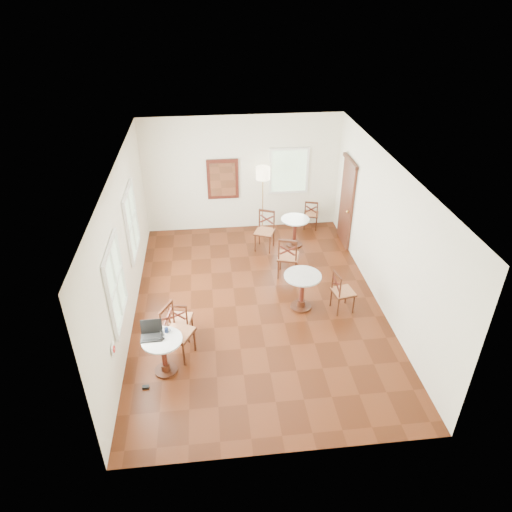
{
  "coord_description": "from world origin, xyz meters",
  "views": [
    {
      "loc": [
        -0.88,
        -7.62,
        5.86
      ],
      "look_at": [
        0.0,
        0.3,
        1.0
      ],
      "focal_mm": 32.54,
      "sensor_mm": 36.0,
      "label": 1
    }
  ],
  "objects_px": {
    "chair_back_a": "(311,214)",
    "power_adapter": "(146,387)",
    "floor_lamp": "(263,178)",
    "water_glass": "(162,333)",
    "chair_near_b": "(177,332)",
    "chair_mid_a": "(288,257)",
    "cafe_table_mid": "(302,288)",
    "navy_mug": "(167,330)",
    "cafe_table_back": "(295,229)",
    "chair_near_a": "(181,319)",
    "laptop": "(152,332)",
    "chair_back_b": "(265,231)",
    "chair_mid_b": "(342,292)",
    "mouse": "(162,338)",
    "cafe_table_near": "(163,352)"
  },
  "relations": [
    {
      "from": "cafe_table_mid",
      "to": "power_adapter",
      "type": "height_order",
      "value": "cafe_table_mid"
    },
    {
      "from": "cafe_table_near",
      "to": "chair_back_b",
      "type": "xyz_separation_m",
      "value": [
        2.22,
        3.97,
        0.04
      ]
    },
    {
      "from": "cafe_table_back",
      "to": "floor_lamp",
      "type": "distance_m",
      "value": 1.51
    },
    {
      "from": "cafe_table_near",
      "to": "chair_near_a",
      "type": "relative_size",
      "value": 0.84
    },
    {
      "from": "cafe_table_near",
      "to": "water_glass",
      "type": "xyz_separation_m",
      "value": [
        0.01,
        0.08,
        0.33
      ]
    },
    {
      "from": "laptop",
      "to": "water_glass",
      "type": "relative_size",
      "value": 3.16
    },
    {
      "from": "cafe_table_mid",
      "to": "cafe_table_back",
      "type": "distance_m",
      "value": 2.56
    },
    {
      "from": "chair_near_b",
      "to": "chair_mid_a",
      "type": "height_order",
      "value": "chair_near_b"
    },
    {
      "from": "chair_mid_b",
      "to": "chair_back_b",
      "type": "relative_size",
      "value": 0.92
    },
    {
      "from": "chair_back_b",
      "to": "mouse",
      "type": "bearing_deg",
      "value": -96.27
    },
    {
      "from": "chair_back_a",
      "to": "cafe_table_back",
      "type": "bearing_deg",
      "value": 71.19
    },
    {
      "from": "chair_back_a",
      "to": "water_glass",
      "type": "bearing_deg",
      "value": 69.49
    },
    {
      "from": "laptop",
      "to": "mouse",
      "type": "distance_m",
      "value": 0.21
    },
    {
      "from": "chair_back_a",
      "to": "navy_mug",
      "type": "height_order",
      "value": "chair_back_a"
    },
    {
      "from": "chair_near_b",
      "to": "floor_lamp",
      "type": "height_order",
      "value": "floor_lamp"
    },
    {
      "from": "laptop",
      "to": "navy_mug",
      "type": "height_order",
      "value": "laptop"
    },
    {
      "from": "floor_lamp",
      "to": "mouse",
      "type": "bearing_deg",
      "value": -115.14
    },
    {
      "from": "cafe_table_mid",
      "to": "chair_back_b",
      "type": "xyz_separation_m",
      "value": [
        -0.44,
        2.46,
        0.0
      ]
    },
    {
      "from": "chair_mid_a",
      "to": "navy_mug",
      "type": "xyz_separation_m",
      "value": [
        -2.5,
        -2.53,
        0.26
      ]
    },
    {
      "from": "cafe_table_mid",
      "to": "chair_back_b",
      "type": "distance_m",
      "value": 2.5
    },
    {
      "from": "chair_mid_a",
      "to": "water_glass",
      "type": "height_order",
      "value": "chair_mid_a"
    },
    {
      "from": "chair_back_b",
      "to": "mouse",
      "type": "xyz_separation_m",
      "value": [
        -2.22,
        -3.98,
        0.25
      ]
    },
    {
      "from": "chair_mid_a",
      "to": "chair_back_a",
      "type": "bearing_deg",
      "value": -97.94
    },
    {
      "from": "floor_lamp",
      "to": "water_glass",
      "type": "bearing_deg",
      "value": -115.46
    },
    {
      "from": "chair_near_b",
      "to": "chair_back_a",
      "type": "xyz_separation_m",
      "value": [
        3.36,
        4.51,
        -0.1
      ]
    },
    {
      "from": "floor_lamp",
      "to": "mouse",
      "type": "xyz_separation_m",
      "value": [
        -2.27,
        -4.84,
        -0.78
      ]
    },
    {
      "from": "chair_near_b",
      "to": "chair_back_b",
      "type": "height_order",
      "value": "chair_near_b"
    },
    {
      "from": "chair_mid_a",
      "to": "chair_mid_b",
      "type": "bearing_deg",
      "value": 138.99
    },
    {
      "from": "chair_near_a",
      "to": "navy_mug",
      "type": "height_order",
      "value": "chair_near_a"
    },
    {
      "from": "chair_near_a",
      "to": "laptop",
      "type": "distance_m",
      "value": 0.92
    },
    {
      "from": "chair_mid_b",
      "to": "laptop",
      "type": "relative_size",
      "value": 2.48
    },
    {
      "from": "cafe_table_mid",
      "to": "power_adapter",
      "type": "bearing_deg",
      "value": -147.89
    },
    {
      "from": "navy_mug",
      "to": "cafe_table_back",
      "type": "bearing_deg",
      "value": 53.14
    },
    {
      "from": "chair_mid_b",
      "to": "floor_lamp",
      "type": "height_order",
      "value": "floor_lamp"
    },
    {
      "from": "chair_back_b",
      "to": "navy_mug",
      "type": "xyz_separation_m",
      "value": [
        -2.15,
        -3.8,
        0.27
      ]
    },
    {
      "from": "cafe_table_mid",
      "to": "cafe_table_back",
      "type": "height_order",
      "value": "cafe_table_mid"
    },
    {
      "from": "chair_near_a",
      "to": "water_glass",
      "type": "height_order",
      "value": "chair_near_a"
    },
    {
      "from": "cafe_table_mid",
      "to": "water_glass",
      "type": "height_order",
      "value": "water_glass"
    },
    {
      "from": "laptop",
      "to": "chair_mid_b",
      "type": "bearing_deg",
      "value": 16.8
    },
    {
      "from": "cafe_table_mid",
      "to": "water_glass",
      "type": "bearing_deg",
      "value": -151.71
    },
    {
      "from": "chair_back_a",
      "to": "power_adapter",
      "type": "relative_size",
      "value": 7.54
    },
    {
      "from": "chair_back_a",
      "to": "power_adapter",
      "type": "distance_m",
      "value": 6.56
    },
    {
      "from": "chair_mid_b",
      "to": "chair_near_a",
      "type": "bearing_deg",
      "value": 88.21
    },
    {
      "from": "cafe_table_back",
      "to": "chair_near_b",
      "type": "distance_m",
      "value": 4.58
    },
    {
      "from": "chair_near_a",
      "to": "chair_mid_b",
      "type": "distance_m",
      "value": 3.22
    },
    {
      "from": "mouse",
      "to": "navy_mug",
      "type": "bearing_deg",
      "value": 86.36
    },
    {
      "from": "chair_mid_a",
      "to": "mouse",
      "type": "relative_size",
      "value": 9.55
    },
    {
      "from": "mouse",
      "to": "navy_mug",
      "type": "height_order",
      "value": "navy_mug"
    },
    {
      "from": "cafe_table_back",
      "to": "chair_back_b",
      "type": "distance_m",
      "value": 0.76
    },
    {
      "from": "chair_mid_a",
      "to": "chair_back_a",
      "type": "xyz_separation_m",
      "value": [
        1.0,
        2.21,
        -0.09
      ]
    }
  ]
}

